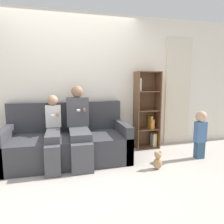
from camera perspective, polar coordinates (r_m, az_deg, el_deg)
name	(u,v)px	position (r m, az deg, el deg)	size (l,w,h in m)	color
ground_plane	(76,174)	(3.02, -10.29, -17.00)	(14.00, 14.00, 0.00)	#BCB2A8
back_wall	(70,83)	(3.79, -11.87, 7.98)	(10.00, 0.06, 2.55)	silver
curtain_panel	(178,92)	(4.42, 18.24, 5.41)	(0.56, 0.04, 2.19)	beige
couch	(68,143)	(3.44, -12.49, -8.56)	(1.96, 0.92, 0.95)	#38383D
adult_seated	(79,124)	(3.27, -9.38, -3.42)	(0.37, 0.89, 1.24)	#47474C
child_seated	(53,131)	(3.24, -16.49, -5.25)	(0.25, 0.90, 1.08)	#47474C
toddler_standing	(200,131)	(3.71, 23.93, -5.06)	(0.18, 0.18, 0.82)	#335170
bookshelf	(147,113)	(4.02, 9.91, -0.26)	(0.47, 0.30, 1.50)	brown
teddy_bear	(158,161)	(3.15, 12.94, -13.39)	(0.14, 0.11, 0.28)	tan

